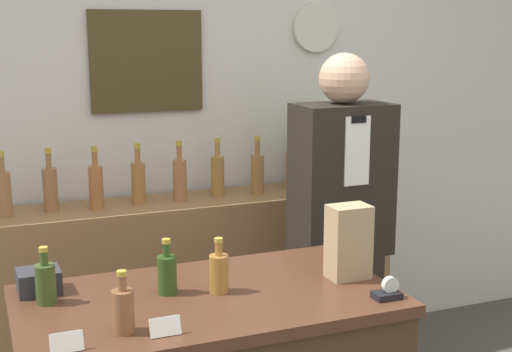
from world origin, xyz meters
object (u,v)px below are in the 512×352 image
(shopkeeper, at_px, (340,240))
(tape_dispenser, at_px, (388,292))
(potted_plant, at_px, (327,144))
(paper_bag, at_px, (349,242))

(shopkeeper, bearing_deg, tape_dispenser, -109.16)
(potted_plant, distance_m, paper_bag, 1.42)
(shopkeeper, relative_size, paper_bag, 6.45)
(paper_bag, bearing_deg, potted_plant, 65.55)
(potted_plant, xyz_separation_m, paper_bag, (-0.58, -1.28, -0.12))
(shopkeeper, bearing_deg, paper_bag, -116.70)
(potted_plant, xyz_separation_m, tape_dispenser, (-0.56, -1.51, -0.23))
(paper_bag, xyz_separation_m, tape_dispenser, (0.02, -0.22, -0.11))
(shopkeeper, distance_m, potted_plant, 0.75)
(shopkeeper, xyz_separation_m, tape_dispenser, (-0.31, -0.88, 0.11))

